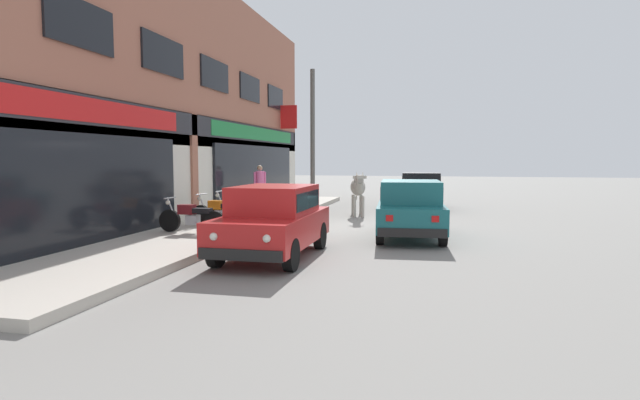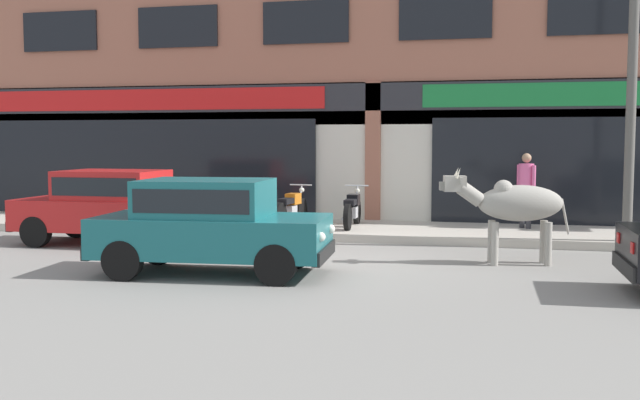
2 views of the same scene
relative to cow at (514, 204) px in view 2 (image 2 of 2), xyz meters
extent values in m
plane|color=gray|center=(-3.15, -0.34, -1.01)|extent=(90.00, 90.00, 0.00)
cube|color=#B7AFA3|center=(-3.15, 3.27, -0.92)|extent=(19.00, 2.82, 0.17)
cube|color=#9E604C|center=(-3.15, 4.95, 4.22)|extent=(23.00, 0.55, 5.63)
cube|color=silver|center=(-3.15, 4.95, 0.69)|extent=(23.00, 0.55, 3.40)
cube|color=#28282D|center=(-3.15, 4.64, 2.04)|extent=(22.08, 0.08, 0.64)
cube|color=black|center=(-8.90, 4.63, 0.34)|extent=(8.74, 0.10, 2.40)
cube|color=red|center=(-8.90, 4.61, 2.04)|extent=(9.20, 0.05, 0.52)
cube|color=#9E604C|center=(-3.15, 4.66, 0.69)|extent=(0.36, 0.12, 3.40)
cube|color=black|center=(2.60, 4.63, 0.34)|extent=(8.74, 0.10, 2.40)
cube|color=#197A38|center=(2.60, 4.61, 2.04)|extent=(9.20, 0.05, 0.52)
cube|color=black|center=(-11.29, 4.65, 3.82)|extent=(2.09, 0.06, 1.00)
cube|color=black|center=(-8.03, 4.65, 3.82)|extent=(2.09, 0.06, 1.00)
cube|color=black|center=(-4.77, 4.65, 3.82)|extent=(2.09, 0.06, 1.00)
cube|color=black|center=(-1.52, 4.65, 3.82)|extent=(2.09, 0.06, 1.00)
cube|color=black|center=(1.74, 4.65, 3.82)|extent=(2.09, 0.06, 1.00)
ellipsoid|color=#9E998E|center=(0.10, 0.02, 0.01)|extent=(1.48, 0.80, 0.60)
sphere|color=#9E998E|center=(-0.18, -0.04, 0.24)|extent=(0.32, 0.32, 0.32)
cylinder|color=#9E998E|center=(-0.30, -0.21, -0.65)|extent=(0.12, 0.12, 0.72)
cylinder|color=#9E998E|center=(-0.36, 0.07, -0.65)|extent=(0.12, 0.12, 0.72)
cylinder|color=#9E998E|center=(0.55, -0.03, -0.65)|extent=(0.12, 0.12, 0.72)
cylinder|color=#9E998E|center=(0.49, 0.25, -0.65)|extent=(0.12, 0.12, 0.72)
cylinder|color=#9E998E|center=(-0.70, -0.15, 0.16)|extent=(0.51, 0.33, 0.43)
cube|color=#9E998E|center=(-0.96, -0.20, 0.33)|extent=(0.40, 0.29, 0.26)
cube|color=slate|center=(-1.13, -0.24, 0.29)|extent=(0.17, 0.19, 0.14)
cone|color=beige|center=(-0.90, -0.29, 0.51)|extent=(0.12, 0.08, 0.19)
cone|color=beige|center=(-0.94, -0.10, 0.51)|extent=(0.12, 0.08, 0.19)
cube|color=#9E998E|center=(-0.85, -0.34, 0.39)|extent=(0.07, 0.15, 0.10)
cube|color=#9E998E|center=(-0.91, -0.03, 0.39)|extent=(0.07, 0.15, 0.10)
cylinder|color=#9E998E|center=(0.82, 0.17, -0.21)|extent=(0.17, 0.07, 0.60)
cylinder|color=black|center=(-8.87, -0.15, -0.71)|extent=(0.60, 0.18, 0.60)
cylinder|color=black|center=(-8.87, 1.29, -0.71)|extent=(0.60, 0.18, 0.60)
cylinder|color=black|center=(-6.57, -0.15, -0.71)|extent=(0.60, 0.18, 0.60)
cylinder|color=black|center=(-6.57, 1.29, -0.71)|extent=(0.60, 0.18, 0.60)
cube|color=red|center=(-7.72, 0.57, -0.41)|extent=(3.50, 1.60, 0.60)
cube|color=red|center=(-7.62, 0.57, 0.17)|extent=(1.90, 1.44, 0.56)
cube|color=black|center=(-7.62, 0.57, 0.17)|extent=(1.75, 1.46, 0.35)
cube|color=black|center=(-9.45, 0.57, -0.63)|extent=(0.12, 1.52, 0.20)
cube|color=black|center=(-5.99, 0.57, -0.63)|extent=(0.12, 1.52, 0.20)
sphere|color=silver|center=(-9.48, 0.09, -0.33)|extent=(0.14, 0.14, 0.14)
sphere|color=silver|center=(-9.48, 1.05, -0.33)|extent=(0.14, 0.14, 0.14)
cube|color=red|center=(-5.97, 0.07, -0.31)|extent=(0.03, 0.16, 0.14)
cube|color=red|center=(-5.97, 1.07, -0.31)|extent=(0.03, 0.16, 0.14)
cylinder|color=black|center=(-3.41, -1.22, -0.71)|extent=(0.61, 0.22, 0.60)
cylinder|color=black|center=(-3.30, -2.66, -0.71)|extent=(0.61, 0.22, 0.60)
cylinder|color=black|center=(-5.70, -1.40, -0.71)|extent=(0.61, 0.22, 0.60)
cylinder|color=black|center=(-5.60, -2.83, -0.71)|extent=(0.61, 0.22, 0.60)
cube|color=#196066|center=(-4.50, -2.03, -0.41)|extent=(3.61, 1.86, 0.60)
cube|color=#196066|center=(-4.60, -2.04, 0.17)|extent=(2.00, 1.58, 0.56)
cube|color=black|center=(-4.60, -2.04, 0.17)|extent=(1.85, 1.59, 0.35)
cube|color=black|center=(-2.78, -1.90, -0.63)|extent=(0.23, 1.52, 0.20)
cube|color=black|center=(-6.23, -2.16, -0.63)|extent=(0.23, 1.52, 0.20)
sphere|color=silver|center=(-2.78, -1.42, -0.33)|extent=(0.14, 0.14, 0.14)
sphere|color=silver|center=(-2.71, -2.37, -0.33)|extent=(0.14, 0.14, 0.14)
cube|color=red|center=(-6.29, -1.67, -0.31)|extent=(0.04, 0.16, 0.14)
cube|color=red|center=(-6.22, -2.65, -0.31)|extent=(0.04, 0.16, 0.14)
cube|color=black|center=(1.43, -2.14, -0.63)|extent=(0.16, 1.52, 0.20)
cube|color=red|center=(1.39, -1.64, -0.31)|extent=(0.03, 0.16, 0.14)
cube|color=red|center=(1.42, -2.63, -0.31)|extent=(0.03, 0.16, 0.14)
cylinder|color=black|center=(-5.98, 3.89, -0.55)|extent=(0.12, 0.56, 0.56)
cylinder|color=black|center=(-6.02, 2.64, -0.55)|extent=(0.12, 0.56, 0.56)
cube|color=#B2B5BA|center=(-6.00, 3.24, -0.51)|extent=(0.21, 0.33, 0.24)
cube|color=maroon|center=(-6.00, 3.40, -0.25)|extent=(0.25, 0.41, 0.24)
cube|color=black|center=(-6.01, 3.00, -0.27)|extent=(0.23, 0.53, 0.12)
cylinder|color=#B2B5BA|center=(-5.98, 3.83, -0.25)|extent=(0.05, 0.27, 0.59)
cylinder|color=#B2B5BA|center=(-5.98, 3.87, 0.03)|extent=(0.52, 0.05, 0.03)
sphere|color=silver|center=(-5.98, 3.93, -0.09)|extent=(0.12, 0.12, 0.12)
cylinder|color=#B2B5BA|center=(-6.12, 2.89, -0.59)|extent=(0.07, 0.48, 0.06)
cylinder|color=black|center=(-4.64, 3.69, -0.55)|extent=(0.16, 0.57, 0.56)
cylinder|color=black|center=(-4.77, 2.45, -0.55)|extent=(0.16, 0.57, 0.56)
cube|color=#B2B5BA|center=(-4.70, 3.05, -0.51)|extent=(0.23, 0.34, 0.24)
cube|color=orange|center=(-4.69, 3.21, -0.25)|extent=(0.28, 0.42, 0.24)
cube|color=black|center=(-4.73, 2.81, -0.27)|extent=(0.27, 0.54, 0.12)
cylinder|color=#B2B5BA|center=(-4.64, 3.63, -0.25)|extent=(0.07, 0.27, 0.59)
cylinder|color=#B2B5BA|center=(-4.64, 3.67, 0.03)|extent=(0.52, 0.09, 0.03)
sphere|color=silver|center=(-4.63, 3.73, -0.09)|extent=(0.12, 0.12, 0.12)
cylinder|color=#B2B5BA|center=(-4.85, 2.71, -0.59)|extent=(0.11, 0.48, 0.06)
cylinder|color=black|center=(-3.35, 3.75, -0.55)|extent=(0.12, 0.56, 0.56)
cylinder|color=black|center=(-3.31, 2.50, -0.55)|extent=(0.12, 0.56, 0.56)
cube|color=#B2B5BA|center=(-3.33, 3.10, -0.51)|extent=(0.21, 0.33, 0.24)
cube|color=black|center=(-3.34, 3.26, -0.25)|extent=(0.25, 0.41, 0.24)
cube|color=black|center=(-3.32, 2.86, -0.27)|extent=(0.24, 0.53, 0.12)
cylinder|color=#B2B5BA|center=(-3.35, 3.69, -0.25)|extent=(0.05, 0.27, 0.59)
cylinder|color=#B2B5BA|center=(-3.35, 3.73, 0.03)|extent=(0.52, 0.05, 0.03)
sphere|color=silver|center=(-3.35, 3.79, -0.09)|extent=(0.12, 0.12, 0.12)
cylinder|color=#B2B5BA|center=(-3.43, 2.74, -0.59)|extent=(0.08, 0.48, 0.06)
cylinder|color=#2D2D33|center=(0.37, 3.69, -0.42)|extent=(0.11, 0.11, 0.82)
cylinder|color=#2D2D33|center=(0.24, 3.81, -0.42)|extent=(0.11, 0.11, 0.82)
cylinder|color=#DB5B93|center=(0.30, 3.75, 0.27)|extent=(0.32, 0.32, 0.56)
cylinder|color=#DB5B93|center=(0.45, 3.60, 0.24)|extent=(0.08, 0.08, 0.56)
cylinder|color=#DB5B93|center=(0.15, 3.90, 0.24)|extent=(0.08, 0.08, 0.56)
sphere|color=tan|center=(0.30, 3.75, 0.67)|extent=(0.20, 0.20, 0.20)
cylinder|color=#595651|center=(2.09, 2.16, 1.85)|extent=(0.18, 0.18, 5.37)
camera|label=1|loc=(-17.31, -2.64, 1.00)|focal=28.00mm
camera|label=2|loc=(-0.23, -12.69, 1.08)|focal=42.00mm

